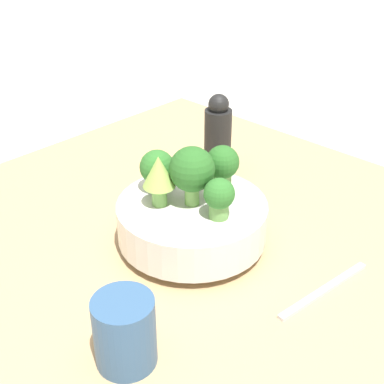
# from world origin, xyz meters

# --- Properties ---
(ground_plane) EXTENTS (6.00, 6.00, 0.00)m
(ground_plane) POSITION_xyz_m (0.00, 0.00, 0.00)
(ground_plane) COLOR beige
(table) EXTENTS (0.86, 0.88, 0.04)m
(table) POSITION_xyz_m (0.00, 0.00, 0.02)
(table) COLOR tan
(table) RESTS_ON ground_plane
(bowl) EXTENTS (0.23, 0.23, 0.07)m
(bowl) POSITION_xyz_m (-0.02, -0.03, 0.08)
(bowl) COLOR silver
(bowl) RESTS_ON table
(romanesco_piece_far) EXTENTS (0.05, 0.05, 0.08)m
(romanesco_piece_far) POSITION_xyz_m (-0.06, 0.00, 0.16)
(romanesco_piece_far) COLOR #6BA34C
(romanesco_piece_far) RESTS_ON bowl
(broccoli_floret_back) EXTENTS (0.05, 0.05, 0.07)m
(broccoli_floret_back) POSITION_xyz_m (-0.03, 0.03, 0.15)
(broccoli_floret_back) COLOR #7AB256
(broccoli_floret_back) RESTS_ON bowl
(broccoli_floret_center) EXTENTS (0.07, 0.07, 0.09)m
(broccoli_floret_center) POSITION_xyz_m (-0.02, -0.03, 0.17)
(broccoli_floret_center) COLOR #7AB256
(broccoli_floret_center) RESTS_ON bowl
(broccoli_floret_front) EXTENTS (0.05, 0.05, 0.06)m
(broccoli_floret_front) POSITION_xyz_m (-0.03, -0.09, 0.15)
(broccoli_floret_front) COLOR #609347
(broccoli_floret_front) RESTS_ON bowl
(broccoli_floret_right) EXTENTS (0.05, 0.05, 0.08)m
(broccoli_floret_right) POSITION_xyz_m (0.03, -0.05, 0.16)
(broccoli_floret_right) COLOR #609347
(broccoli_floret_right) RESTS_ON bowl
(cup) EXTENTS (0.07, 0.07, 0.09)m
(cup) POSITION_xyz_m (-0.25, -0.14, 0.08)
(cup) COLOR #33567F
(cup) RESTS_ON table
(pepper_mill) EXTENTS (0.05, 0.05, 0.16)m
(pepper_mill) POSITION_xyz_m (0.19, 0.10, 0.11)
(pepper_mill) COLOR black
(pepper_mill) RESTS_ON table
(fork) EXTENTS (0.18, 0.03, 0.01)m
(fork) POSITION_xyz_m (0.02, -0.25, 0.04)
(fork) COLOR silver
(fork) RESTS_ON table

